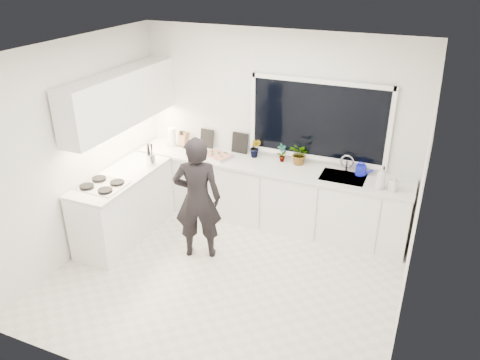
% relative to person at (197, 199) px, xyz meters
% --- Properties ---
extents(floor, '(4.00, 3.50, 0.02)m').
position_rel_person_xyz_m(floor, '(0.52, -0.34, -0.82)').
color(floor, beige).
rests_on(floor, ground).
extents(wall_back, '(4.00, 0.02, 2.70)m').
position_rel_person_xyz_m(wall_back, '(0.52, 1.42, 0.54)').
color(wall_back, white).
rests_on(wall_back, ground).
extents(wall_left, '(0.02, 3.50, 2.70)m').
position_rel_person_xyz_m(wall_left, '(-1.49, -0.34, 0.54)').
color(wall_left, white).
rests_on(wall_left, ground).
extents(wall_right, '(0.02, 3.50, 2.70)m').
position_rel_person_xyz_m(wall_right, '(2.53, -0.34, 0.54)').
color(wall_right, white).
rests_on(wall_right, ground).
extents(ceiling, '(4.00, 3.50, 0.02)m').
position_rel_person_xyz_m(ceiling, '(0.52, -0.34, 1.90)').
color(ceiling, white).
rests_on(ceiling, wall_back).
extents(window, '(1.80, 0.02, 1.00)m').
position_rel_person_xyz_m(window, '(1.12, 1.39, 0.74)').
color(window, black).
rests_on(window, wall_back).
extents(base_cabinets_back, '(3.92, 0.58, 0.88)m').
position_rel_person_xyz_m(base_cabinets_back, '(0.52, 1.11, -0.37)').
color(base_cabinets_back, white).
rests_on(base_cabinets_back, floor).
extents(base_cabinets_left, '(0.58, 1.60, 0.88)m').
position_rel_person_xyz_m(base_cabinets_left, '(-1.15, 0.01, -0.37)').
color(base_cabinets_left, white).
rests_on(base_cabinets_left, floor).
extents(countertop_back, '(3.94, 0.62, 0.04)m').
position_rel_person_xyz_m(countertop_back, '(0.52, 1.10, 0.09)').
color(countertop_back, silver).
rests_on(countertop_back, base_cabinets_back).
extents(countertop_left, '(0.62, 1.60, 0.04)m').
position_rel_person_xyz_m(countertop_left, '(-1.15, 0.01, 0.09)').
color(countertop_left, silver).
rests_on(countertop_left, base_cabinets_left).
extents(upper_cabinets, '(0.34, 2.10, 0.70)m').
position_rel_person_xyz_m(upper_cabinets, '(-1.27, 0.36, 1.04)').
color(upper_cabinets, white).
rests_on(upper_cabinets, wall_left).
extents(sink, '(0.58, 0.42, 0.14)m').
position_rel_person_xyz_m(sink, '(1.57, 1.11, 0.06)').
color(sink, silver).
rests_on(sink, countertop_back).
extents(faucet, '(0.03, 0.03, 0.22)m').
position_rel_person_xyz_m(faucet, '(1.57, 1.31, 0.22)').
color(faucet, silver).
rests_on(faucet, countertop_back).
extents(stovetop, '(0.56, 0.48, 0.03)m').
position_rel_person_xyz_m(stovetop, '(-1.17, -0.34, 0.12)').
color(stovetop, black).
rests_on(stovetop, countertop_left).
extents(person, '(0.70, 0.58, 1.63)m').
position_rel_person_xyz_m(person, '(0.00, 0.00, 0.00)').
color(person, black).
rests_on(person, floor).
extents(pizza_tray, '(0.48, 0.42, 0.03)m').
position_rel_person_xyz_m(pizza_tray, '(-0.24, 1.08, 0.12)').
color(pizza_tray, '#B2B1B6').
rests_on(pizza_tray, countertop_back).
extents(pizza, '(0.44, 0.37, 0.01)m').
position_rel_person_xyz_m(pizza, '(-0.24, 1.08, 0.14)').
color(pizza, red).
rests_on(pizza, pizza_tray).
extents(watering_can, '(0.16, 0.16, 0.13)m').
position_rel_person_xyz_m(watering_can, '(1.76, 1.27, 0.17)').
color(watering_can, '#141BC4').
rests_on(watering_can, countertop_back).
extents(paper_towel_roll, '(0.13, 0.13, 0.26)m').
position_rel_person_xyz_m(paper_towel_roll, '(-1.06, 1.21, 0.24)').
color(paper_towel_roll, white).
rests_on(paper_towel_roll, countertop_back).
extents(knife_block, '(0.15, 0.13, 0.22)m').
position_rel_person_xyz_m(knife_block, '(-0.88, 1.25, 0.22)').
color(knife_block, brown).
rests_on(knife_block, countertop_back).
extents(utensil_crock, '(0.17, 0.17, 0.16)m').
position_rel_person_xyz_m(utensil_crock, '(-0.96, 0.46, 0.19)').
color(utensil_crock, '#B4B3B8').
rests_on(utensil_crock, countertop_left).
extents(picture_frame_large, '(0.22, 0.04, 0.28)m').
position_rel_person_xyz_m(picture_frame_large, '(-0.54, 1.35, 0.25)').
color(picture_frame_large, black).
rests_on(picture_frame_large, countertop_back).
extents(picture_frame_small, '(0.25, 0.04, 0.30)m').
position_rel_person_xyz_m(picture_frame_small, '(-0.00, 1.35, 0.26)').
color(picture_frame_small, black).
rests_on(picture_frame_small, countertop_back).
extents(herb_plants, '(0.92, 0.34, 0.31)m').
position_rel_person_xyz_m(herb_plants, '(0.78, 1.27, 0.26)').
color(herb_plants, '#26662D').
rests_on(herb_plants, countertop_back).
extents(soap_bottles, '(0.30, 0.16, 0.31)m').
position_rel_person_xyz_m(soap_bottles, '(2.11, 0.96, 0.24)').
color(soap_bottles, '#D8BF66').
rests_on(soap_bottles, countertop_back).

